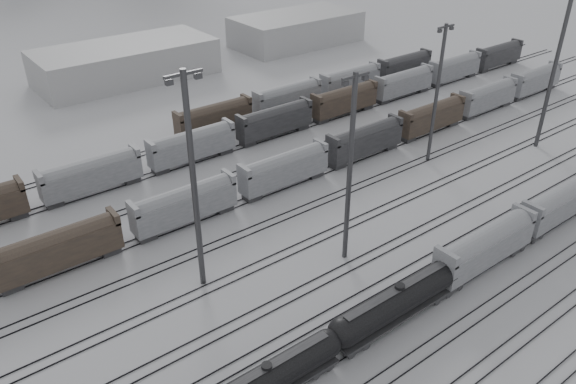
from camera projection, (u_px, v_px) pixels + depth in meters
ground at (404, 325)px, 60.54m from camera, size 900.00×900.00×0.00m
tracks at (302, 248)px, 72.52m from camera, size 220.00×71.50×0.16m
tank_car_a at (267, 380)px, 50.84m from camera, size 17.25×2.88×4.26m
tank_car_b at (398, 301)px, 59.75m from camera, size 19.04×3.17×4.71m
hopper_car_a at (485, 245)px, 67.27m from camera, size 15.88×3.15×5.68m
hopper_car_b at (560, 202)px, 76.22m from camera, size 15.12×3.00×5.41m
light_mast_b at (194, 181)px, 59.72m from camera, size 4.18×0.67×26.11m
light_mast_c at (350, 167)px, 64.76m from camera, size 3.86×0.62×24.13m
light_mast_d at (437, 92)px, 88.67m from camera, size 3.63×0.58×22.69m
light_mast_e at (555, 67)px, 92.27m from camera, size 4.32×0.69×27.03m
bg_string_near at (284, 171)px, 85.33m from camera, size 151.00×3.00×5.60m
bg_string_mid at (275, 122)px, 101.58m from camera, size 151.00×3.00×5.60m
bg_string_far at (320, 90)px, 116.29m from camera, size 66.00×3.00×5.60m
warehouse_mid at (126, 62)px, 129.06m from camera, size 40.00×18.00×8.00m
warehouse_right at (297, 29)px, 155.38m from camera, size 35.00×18.00×8.00m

